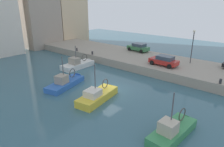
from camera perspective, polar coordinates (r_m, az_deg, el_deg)
The scene contains 12 objects.
water_surface at distance 23.45m, azimuth -1.16°, elevation -4.77°, with size 80.00×80.00×0.00m, color #386070.
quay_wall at distance 32.23m, azimuth 12.49°, elevation 2.79°, with size 9.00×56.00×1.20m, color #9E9384.
fishing_boat_green at distance 16.94m, azimuth 17.14°, elevation -15.72°, with size 5.79×2.20×4.58m.
fishing_boat_yellow at distance 21.50m, azimuth -3.58°, elevation -6.85°, with size 6.15×2.65×4.81m.
fishing_boat_blue at distance 25.44m, azimuth -12.47°, elevation -2.93°, with size 6.39×3.25×4.63m.
fishing_boat_white at distance 32.08m, azimuth -9.15°, elevation 2.06°, with size 6.15×2.32×4.42m.
parked_car_red at distance 29.20m, azimuth 14.50°, elevation 3.58°, with size 2.03×4.04×1.41m.
parked_car_green at distance 37.00m, azimuth 7.47°, elevation 7.39°, with size 2.20×4.08×1.44m.
mooring_bollard_south at distance 25.09m, azimuth 28.35°, elevation -1.94°, with size 0.28×0.28×0.55m, color #2D2D33.
mooring_bollard_mid at distance 34.58m, azimuth -5.59°, elevation 5.82°, with size 0.28×0.28×0.55m, color #2D2D33.
mooring_bollard_north at distance 37.48m, azimuth -9.91°, elevation 6.70°, with size 0.28×0.28×0.55m, color #2D2D33.
quay_streetlamp at distance 30.96m, azimuth 21.95°, elevation 8.51°, with size 0.36×0.36×4.83m.
Camera 1 is at (-15.98, -14.16, 9.71)m, focal length 32.32 mm.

